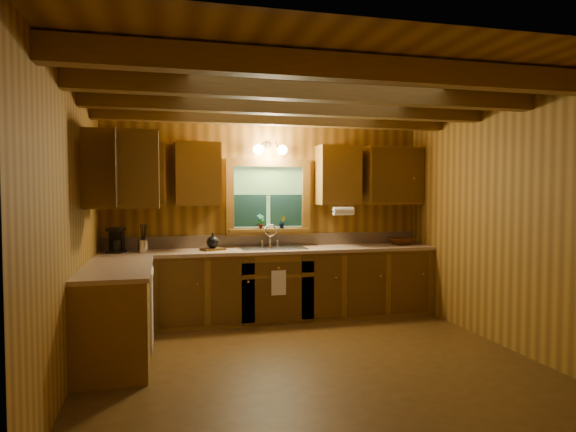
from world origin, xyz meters
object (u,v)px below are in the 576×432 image
at_px(sink, 273,252).
at_px(wicker_basket, 402,241).
at_px(cutting_board, 213,249).
at_px(coffee_maker, 116,240).

bearing_deg(sink, wicker_basket, 1.41).
xyz_separation_m(sink, cutting_board, (-0.76, -0.01, 0.06)).
bearing_deg(coffee_maker, sink, 19.47).
bearing_deg(cutting_board, sink, -21.60).
relative_size(sink, wicker_basket, 2.24).
bearing_deg(sink, coffee_maker, 178.83).
height_order(sink, cutting_board, sink).
bearing_deg(sink, cutting_board, -179.59).
relative_size(sink, coffee_maker, 2.77).
bearing_deg(wicker_basket, coffee_maker, -179.91).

